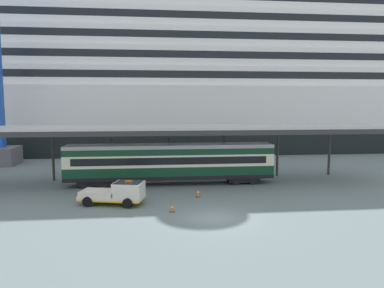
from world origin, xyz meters
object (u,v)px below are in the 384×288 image
at_px(cruise_ship, 125,83).
at_px(service_truck, 118,192).
at_px(traffic_cone_near, 172,208).
at_px(train_carriage, 170,162).
at_px(traffic_cone_mid, 198,193).

xyz_separation_m(cruise_ship, service_truck, (2.09, -40.45, -11.05)).
relative_size(service_truck, traffic_cone_near, 8.37).
relative_size(train_carriage, traffic_cone_mid, 27.90).
height_order(service_truck, traffic_cone_near, service_truck).
bearing_deg(traffic_cone_near, service_truck, 149.19).
relative_size(cruise_ship, traffic_cone_mid, 237.47).
distance_m(cruise_ship, traffic_cone_mid, 41.43).
bearing_deg(train_carriage, service_truck, -122.96).
xyz_separation_m(train_carriage, traffic_cone_mid, (2.19, -5.45, -1.93)).
distance_m(cruise_ship, train_carriage, 35.33).
xyz_separation_m(cruise_ship, traffic_cone_near, (6.39, -43.02, -11.72)).
bearing_deg(traffic_cone_mid, cruise_ship, 102.97).
height_order(train_carriage, traffic_cone_near, train_carriage).
xyz_separation_m(cruise_ship, traffic_cone_mid, (8.93, -38.74, -11.68)).
relative_size(train_carriage, traffic_cone_near, 31.54).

